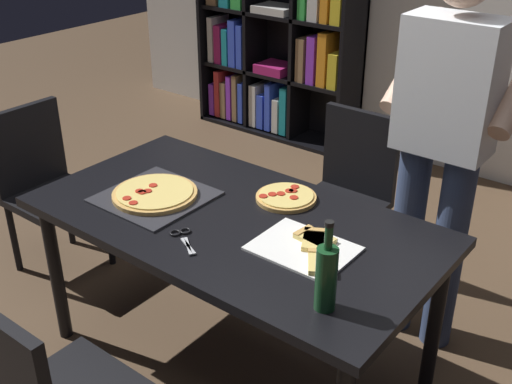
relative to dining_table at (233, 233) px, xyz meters
name	(u,v)px	position (x,y,z in m)	size (l,w,h in m)	color
ground_plane	(236,360)	(0.00, 0.00, -0.67)	(12.00, 12.00, 0.00)	brown
dining_table	(233,233)	(0.00, 0.00, 0.00)	(1.67, 0.89, 0.75)	black
chair_far_side	(348,187)	(0.00, 0.93, -0.16)	(0.42, 0.42, 0.90)	black
chair_left_end	(44,180)	(-1.32, 0.00, -0.16)	(0.42, 0.42, 0.90)	black
bookshelf	(278,20)	(-1.52, 2.37, 0.25)	(1.40, 0.35, 1.95)	black
person_serving_pizza	(444,138)	(0.55, 0.71, 0.32)	(0.55, 0.54, 1.75)	#38476B
pepperoni_pizza_on_tray	(155,195)	(-0.36, -0.08, 0.09)	(0.42, 0.42, 0.04)	#2D2D33
pizza_slices_on_towel	(309,247)	(0.38, -0.02, 0.09)	(0.37, 0.28, 0.03)	white
wine_bottle	(326,276)	(0.61, -0.27, 0.19)	(0.07, 0.07, 0.32)	#194723
kitchen_scissors	(183,237)	(-0.04, -0.24, 0.08)	(0.19, 0.14, 0.01)	silver
second_pizza_plain	(286,197)	(0.08, 0.25, 0.09)	(0.26, 0.26, 0.03)	tan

